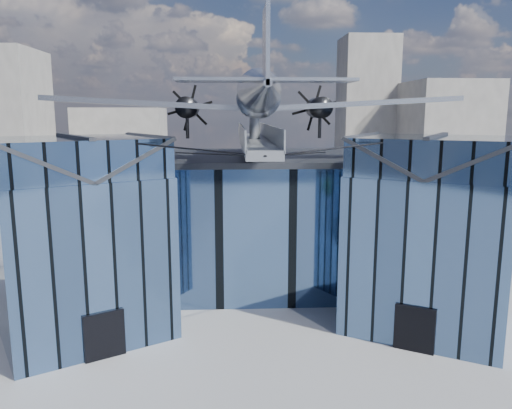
{
  "coord_description": "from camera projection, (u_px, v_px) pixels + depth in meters",
  "views": [
    {
      "loc": [
        -1.52,
        -29.95,
        13.02
      ],
      "look_at": [
        0.0,
        2.0,
        7.2
      ],
      "focal_mm": 35.0,
      "sensor_mm": 36.0,
      "label": 1
    }
  ],
  "objects": [
    {
      "name": "ground_plane",
      "position": [
        257.0,
        321.0,
        31.84
      ],
      "size": [
        120.0,
        120.0,
        0.0
      ],
      "primitive_type": "plane",
      "color": "gray"
    },
    {
      "name": "museum",
      "position": [
        254.0,
        217.0,
        36.56
      ],
      "size": [
        32.88,
        24.5,
        17.6
      ],
      "color": "#46648F",
      "rests_on": "ground"
    },
    {
      "name": "bg_towers",
      "position": [
        251.0,
        133.0,
        79.73
      ],
      "size": [
        77.0,
        24.5,
        26.0
      ],
      "color": "gray",
      "rests_on": "ground"
    }
  ]
}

